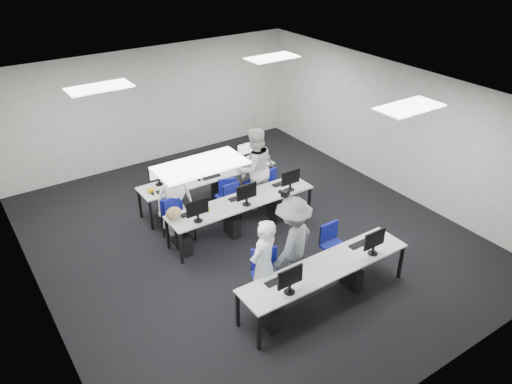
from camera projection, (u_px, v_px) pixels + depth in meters
room at (247, 171)px, 9.63m from camera, size 9.00×9.02×3.00m
ceiling_panels at (246, 97)px, 8.91m from camera, size 5.20×4.60×0.02m
desk_front at (326, 269)px, 8.30m from camera, size 3.20×0.70×0.73m
desk_mid at (242, 203)px, 10.18m from camera, size 3.20×0.70×0.73m
desk_back at (208, 177)px, 11.19m from camera, size 3.20×0.70×0.73m
equipment_front at (316, 288)px, 8.35m from camera, size 2.51×0.41×1.19m
equipment_mid at (235, 219)px, 10.23m from camera, size 2.91×0.41×1.19m
equipment_back at (216, 187)px, 11.46m from camera, size 2.91×0.41×1.19m
chair_0 at (266, 286)px, 8.49m from camera, size 0.62×0.64×0.95m
chair_1 at (334, 254)px, 9.32m from camera, size 0.43×0.47×0.88m
chair_2 at (180, 227)px, 10.10m from camera, size 0.50×0.53×0.91m
chair_3 at (230, 206)px, 10.88m from camera, size 0.54×0.56×0.85m
chair_4 at (276, 195)px, 11.32m from camera, size 0.50×0.53×0.84m
chair_5 at (171, 220)px, 10.38m from camera, size 0.56×0.58×0.87m
chair_6 at (227, 204)px, 10.96m from camera, size 0.42×0.46×0.84m
chair_7 at (256, 189)px, 11.53m from camera, size 0.50×0.53×0.84m
handbag at (174, 213)px, 9.49m from camera, size 0.32×0.20×0.26m
student_0 at (263, 265)px, 8.10m from camera, size 0.72×0.60×1.70m
student_1 at (254, 168)px, 10.98m from camera, size 0.96×0.77×1.87m
student_2 at (174, 198)px, 10.16m from camera, size 0.82×0.60×1.56m
student_3 at (258, 171)px, 11.16m from camera, size 1.00×0.55×1.61m
photographer at (293, 243)px, 8.63m from camera, size 1.28×1.02×1.73m
dslr_camera at (285, 193)px, 8.27m from camera, size 0.20×0.22×0.10m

